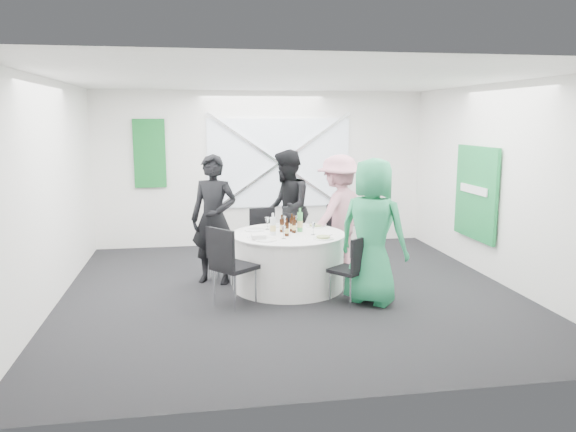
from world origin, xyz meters
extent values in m
plane|color=black|center=(0.00, 0.00, 0.00)|extent=(6.00, 6.00, 0.00)
plane|color=white|center=(0.00, 0.00, 2.80)|extent=(6.00, 6.00, 0.00)
plane|color=white|center=(0.00, 3.00, 1.40)|extent=(6.00, 0.00, 6.00)
plane|color=white|center=(0.00, -3.00, 1.40)|extent=(6.00, 0.00, 6.00)
plane|color=white|center=(-3.00, 0.00, 1.40)|extent=(0.00, 6.00, 6.00)
plane|color=white|center=(3.00, 0.00, 1.40)|extent=(0.00, 6.00, 6.00)
cube|color=silver|center=(0.30, 2.96, 1.50)|extent=(2.60, 0.03, 1.60)
cube|color=silver|center=(0.30, 2.92, 1.50)|extent=(2.63, 0.05, 1.84)
cube|color=silver|center=(0.30, 2.92, 1.50)|extent=(2.63, 0.05, 1.84)
cube|color=#156C30|center=(-2.00, 2.95, 1.70)|extent=(0.55, 0.04, 1.20)
cube|color=#17823B|center=(2.94, 0.60, 1.20)|extent=(0.05, 1.20, 1.40)
cylinder|color=silver|center=(0.00, 0.20, 0.37)|extent=(1.52, 1.52, 0.74)
cylinder|color=silver|center=(0.00, 0.20, 0.75)|extent=(1.56, 1.56, 0.02)
cube|color=black|center=(-0.18, 1.12, 0.46)|extent=(0.50, 0.50, 0.05)
cube|color=black|center=(-0.22, 1.32, 0.72)|extent=(0.41, 0.12, 0.46)
cylinder|color=silver|center=(-0.04, 1.32, 0.22)|extent=(0.02, 0.02, 0.44)
cylinder|color=silver|center=(-0.38, 1.26, 0.22)|extent=(0.02, 0.02, 0.44)
cylinder|color=silver|center=(0.03, 0.98, 0.22)|extent=(0.02, 0.02, 0.44)
cylinder|color=silver|center=(-0.31, 0.92, 0.22)|extent=(0.02, 0.02, 0.44)
cube|color=black|center=(-0.85, 0.59, 0.40)|extent=(0.50, 0.50, 0.04)
cube|color=black|center=(-1.02, 0.67, 0.63)|extent=(0.18, 0.34, 0.40)
cylinder|color=silver|center=(-0.93, 0.79, 0.19)|extent=(0.02, 0.02, 0.39)
cylinder|color=silver|center=(-1.06, 0.52, 0.19)|extent=(0.02, 0.02, 0.39)
cylinder|color=silver|center=(-0.65, 0.67, 0.19)|extent=(0.02, 0.02, 0.39)
cylinder|color=silver|center=(-0.78, 0.39, 0.19)|extent=(0.02, 0.02, 0.39)
cube|color=black|center=(0.77, 0.88, 0.49)|extent=(0.64, 0.64, 0.05)
cube|color=black|center=(0.93, 1.02, 0.75)|extent=(0.32, 0.35, 0.49)
cylinder|color=silver|center=(1.02, 0.86, 0.23)|extent=(0.02, 0.02, 0.46)
cylinder|color=silver|center=(0.78, 1.14, 0.23)|extent=(0.02, 0.02, 0.46)
cylinder|color=silver|center=(0.75, 0.62, 0.23)|extent=(0.02, 0.02, 0.46)
cylinder|color=silver|center=(0.51, 0.89, 0.23)|extent=(0.02, 0.02, 0.46)
cube|color=black|center=(0.63, -0.59, 0.42)|extent=(0.55, 0.55, 0.05)
cube|color=black|center=(0.75, -0.73, 0.66)|extent=(0.32, 0.26, 0.42)
cylinder|color=silver|center=(0.61, -0.81, 0.20)|extent=(0.02, 0.02, 0.40)
cylinder|color=silver|center=(0.85, -0.61, 0.20)|extent=(0.02, 0.02, 0.40)
cylinder|color=silver|center=(0.41, -0.56, 0.20)|extent=(0.02, 0.02, 0.40)
cylinder|color=silver|center=(0.66, -0.36, 0.20)|extent=(0.02, 0.02, 0.40)
cube|color=black|center=(-0.78, -0.44, 0.49)|extent=(0.64, 0.64, 0.05)
cube|color=black|center=(-0.95, -0.58, 0.76)|extent=(0.31, 0.36, 0.49)
cylinder|color=silver|center=(-1.04, -0.41, 0.23)|extent=(0.02, 0.02, 0.47)
cylinder|color=silver|center=(-0.80, -0.70, 0.23)|extent=(0.02, 0.02, 0.47)
cylinder|color=silver|center=(-0.75, -0.18, 0.23)|extent=(0.02, 0.02, 0.47)
cylinder|color=silver|center=(-0.52, -0.46, 0.23)|extent=(0.02, 0.02, 0.47)
imported|color=black|center=(-0.99, 0.61, 0.91)|extent=(0.78, 0.66, 1.82)
imported|color=black|center=(0.16, 1.29, 0.92)|extent=(0.61, 0.95, 1.84)
imported|color=#C7808F|center=(0.89, 0.86, 0.89)|extent=(1.24, 1.11, 1.78)
imported|color=#28955D|center=(0.93, -0.62, 0.92)|extent=(1.06, 1.03, 1.84)
cylinder|color=white|center=(-0.02, 0.72, 0.77)|extent=(0.28, 0.28, 0.01)
cylinder|color=white|center=(-0.43, 0.47, 0.77)|extent=(0.29, 0.29, 0.01)
cylinder|color=white|center=(0.47, 0.58, 0.77)|extent=(0.28, 0.28, 0.01)
cylinder|color=#88A559|center=(0.47, 0.58, 0.79)|extent=(0.18, 0.18, 0.02)
cylinder|color=white|center=(0.39, -0.24, 0.77)|extent=(0.27, 0.27, 0.01)
cylinder|color=#88A559|center=(0.39, -0.24, 0.79)|extent=(0.18, 0.18, 0.02)
cylinder|color=white|center=(-0.36, -0.18, 0.77)|extent=(0.29, 0.29, 0.01)
cube|color=silver|center=(-0.44, -0.13, 0.80)|extent=(0.19, 0.13, 0.05)
cylinder|color=#39190A|center=(-0.07, 0.30, 0.85)|extent=(0.06, 0.06, 0.18)
cylinder|color=#39190A|center=(-0.07, 0.30, 0.97)|extent=(0.02, 0.02, 0.06)
cylinder|color=#D1BA6F|center=(-0.07, 0.30, 0.83)|extent=(0.06, 0.06, 0.06)
cylinder|color=#39190A|center=(0.07, 0.31, 0.86)|extent=(0.06, 0.06, 0.19)
cylinder|color=#39190A|center=(0.07, 0.31, 0.98)|extent=(0.02, 0.02, 0.06)
cylinder|color=#D1BA6F|center=(0.07, 0.31, 0.84)|extent=(0.06, 0.06, 0.07)
cylinder|color=#39190A|center=(0.09, 0.22, 0.85)|extent=(0.06, 0.06, 0.18)
cylinder|color=#39190A|center=(0.09, 0.22, 0.97)|extent=(0.02, 0.02, 0.06)
cylinder|color=#D1BA6F|center=(0.09, 0.22, 0.83)|extent=(0.06, 0.06, 0.06)
cylinder|color=#39190A|center=(-0.05, 0.02, 0.85)|extent=(0.06, 0.06, 0.18)
cylinder|color=#39190A|center=(-0.05, 0.02, 0.97)|extent=(0.02, 0.02, 0.06)
cylinder|color=#D1BA6F|center=(-0.05, 0.02, 0.83)|extent=(0.06, 0.06, 0.06)
cylinder|color=green|center=(0.18, 0.29, 0.89)|extent=(0.08, 0.08, 0.27)
cylinder|color=green|center=(0.18, 0.29, 1.06)|extent=(0.03, 0.03, 0.06)
cylinder|color=#D1BA6F|center=(0.18, 0.29, 0.87)|extent=(0.08, 0.08, 0.09)
cylinder|color=silver|center=(-0.22, 0.12, 0.88)|extent=(0.08, 0.08, 0.24)
cylinder|color=silver|center=(-0.22, 0.12, 1.03)|extent=(0.03, 0.03, 0.06)
cylinder|color=#D1BA6F|center=(-0.22, 0.12, 0.86)|extent=(0.08, 0.08, 0.08)
cylinder|color=white|center=(0.17, 0.58, 0.76)|extent=(0.06, 0.06, 0.00)
cylinder|color=white|center=(0.17, 0.58, 0.81)|extent=(0.01, 0.01, 0.10)
cone|color=white|center=(0.17, 0.58, 0.89)|extent=(0.07, 0.07, 0.08)
cylinder|color=white|center=(0.01, 0.59, 0.76)|extent=(0.06, 0.06, 0.00)
cylinder|color=white|center=(0.01, 0.59, 0.81)|extent=(0.01, 0.01, 0.10)
cone|color=white|center=(0.01, 0.59, 0.89)|extent=(0.07, 0.07, 0.08)
cylinder|color=white|center=(0.32, 0.05, 0.76)|extent=(0.06, 0.06, 0.00)
cylinder|color=white|center=(0.32, 0.05, 0.81)|extent=(0.01, 0.01, 0.10)
cone|color=white|center=(0.32, 0.05, 0.89)|extent=(0.07, 0.07, 0.08)
cylinder|color=white|center=(-0.14, 0.54, 0.76)|extent=(0.06, 0.06, 0.00)
cylinder|color=white|center=(-0.14, 0.54, 0.81)|extent=(0.01, 0.01, 0.10)
cone|color=white|center=(-0.14, 0.54, 0.89)|extent=(0.07, 0.07, 0.08)
cylinder|color=white|center=(-0.11, -0.13, 0.76)|extent=(0.06, 0.06, 0.00)
cylinder|color=white|center=(-0.11, -0.13, 0.81)|extent=(0.01, 0.01, 0.10)
cone|color=white|center=(-0.11, -0.13, 0.89)|extent=(0.07, 0.07, 0.08)
cylinder|color=white|center=(-0.24, 0.53, 0.76)|extent=(0.06, 0.06, 0.00)
cylinder|color=white|center=(-0.24, 0.53, 0.81)|extent=(0.01, 0.01, 0.10)
cone|color=white|center=(-0.24, 0.53, 0.89)|extent=(0.07, 0.07, 0.08)
cube|color=silver|center=(0.17, 0.75, 0.76)|extent=(0.15, 0.02, 0.01)
cube|color=silver|center=(-0.19, 0.74, 0.76)|extent=(0.15, 0.02, 0.01)
cube|color=silver|center=(-0.53, -0.02, 0.76)|extent=(0.11, 0.12, 0.01)
cube|color=silver|center=(-0.34, -0.27, 0.76)|extent=(0.10, 0.13, 0.01)
cube|color=silver|center=(0.34, -0.27, 0.76)|extent=(0.10, 0.13, 0.01)
cube|color=silver|center=(0.52, -0.06, 0.76)|extent=(0.11, 0.12, 0.01)
camera|label=1|loc=(-1.25, -7.19, 2.31)|focal=35.00mm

